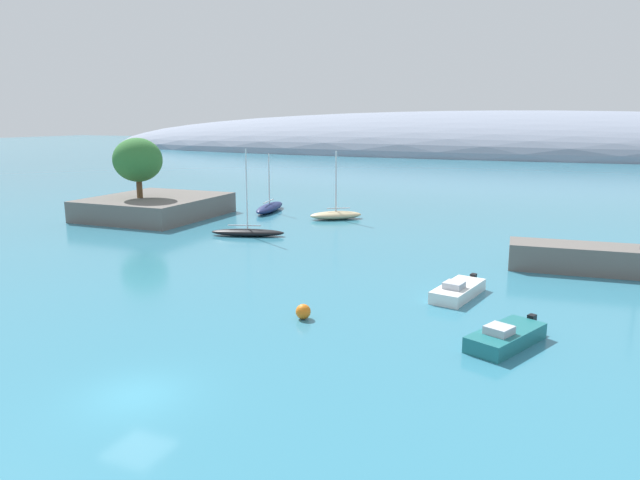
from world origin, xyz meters
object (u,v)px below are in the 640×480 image
object	(u,v)px
sailboat_black_mid_mooring	(248,232)
mooring_buoy_orange	(303,312)
sailboat_sand_near_shore	(336,215)
motorboat_teal_foreground	(506,337)
motorboat_white_alongside_breakwater	(458,290)
tree_clump_shore	(138,160)
sailboat_navy_outer_mooring	(270,207)

from	to	relation	value
sailboat_black_mid_mooring	mooring_buoy_orange	xyz separation A→B (m)	(15.07, -20.00, 0.01)
sailboat_sand_near_shore	mooring_buoy_orange	world-z (taller)	sailboat_sand_near_shore
motorboat_teal_foreground	sailboat_sand_near_shore	bearing A→B (deg)	-122.30
sailboat_black_mid_mooring	motorboat_white_alongside_breakwater	xyz separation A→B (m)	(22.57, -12.25, 0.00)
tree_clump_shore	mooring_buoy_orange	size ratio (longest dim) A/B	7.83
sailboat_sand_near_shore	tree_clump_shore	bearing A→B (deg)	-14.71
motorboat_teal_foreground	mooring_buoy_orange	xyz separation A→B (m)	(-11.17, -0.34, -0.01)
sailboat_navy_outer_mooring	motorboat_white_alongside_breakwater	distance (m)	38.49
motorboat_teal_foreground	motorboat_white_alongside_breakwater	size ratio (longest dim) A/B	0.96
sailboat_sand_near_shore	sailboat_black_mid_mooring	bearing A→B (deg)	35.09
sailboat_black_mid_mooring	mooring_buoy_orange	world-z (taller)	sailboat_black_mid_mooring
motorboat_teal_foreground	motorboat_white_alongside_breakwater	distance (m)	8.28
tree_clump_shore	sailboat_navy_outer_mooring	distance (m)	16.50
motorboat_white_alongside_breakwater	mooring_buoy_orange	bearing A→B (deg)	-32.34
tree_clump_shore	sailboat_navy_outer_mooring	size ratio (longest dim) A/B	0.80
motorboat_white_alongside_breakwater	sailboat_sand_near_shore	bearing A→B (deg)	-132.13
sailboat_navy_outer_mooring	mooring_buoy_orange	xyz separation A→B (m)	(20.21, -34.48, -0.10)
tree_clump_shore	mooring_buoy_orange	world-z (taller)	tree_clump_shore
tree_clump_shore	sailboat_navy_outer_mooring	bearing A→B (deg)	40.52
tree_clump_shore	motorboat_teal_foreground	size ratio (longest dim) A/B	1.27
sailboat_sand_near_shore	mooring_buoy_orange	distance (m)	34.19
sailboat_navy_outer_mooring	motorboat_teal_foreground	xyz separation A→B (m)	(31.38, -34.14, -0.09)
sailboat_sand_near_shore	motorboat_teal_foreground	world-z (taller)	sailboat_sand_near_shore
sailboat_black_mid_mooring	motorboat_white_alongside_breakwater	bearing A→B (deg)	-45.76
mooring_buoy_orange	sailboat_sand_near_shore	bearing A→B (deg)	108.08
sailboat_black_mid_mooring	sailboat_sand_near_shore	bearing A→B (deg)	53.08
tree_clump_shore	motorboat_teal_foreground	bearing A→B (deg)	-29.35
mooring_buoy_orange	tree_clump_shore	bearing A→B (deg)	142.39
motorboat_teal_foreground	mooring_buoy_orange	size ratio (longest dim) A/B	6.19
motorboat_teal_foreground	mooring_buoy_orange	world-z (taller)	motorboat_teal_foreground
motorboat_white_alongside_breakwater	sailboat_navy_outer_mooring	bearing A→B (deg)	-122.29
sailboat_navy_outer_mooring	motorboat_teal_foreground	size ratio (longest dim) A/B	1.59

